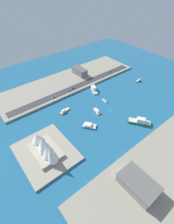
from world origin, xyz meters
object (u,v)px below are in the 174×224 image
object	(u,v)px
sailboat_small_white	(105,101)
warehouse_low_gray	(79,71)
ferry_green_doubledeck	(140,121)
traffic_light_waterfront	(77,87)
sedan_silver	(69,90)
taxi_yellow_cab	(109,72)
ferry_white_commuter	(94,89)
yacht_sleek_gray	(97,111)
carpark_squat_concrete	(138,184)
water_taxi_orange	(65,111)
opera_landmark	(45,147)
catamaran_blue	(89,126)
hatchback_blue	(73,88)
van_white	(54,97)
patrol_launch_navy	(138,81)

from	to	relation	value
sailboat_small_white	warehouse_low_gray	size ratio (longest dim) A/B	0.43
ferry_green_doubledeck	traffic_light_waterfront	xyz separation A→B (m)	(107.09, 18.31, 4.18)
sedan_silver	ferry_green_doubledeck	bearing A→B (deg)	-165.22
taxi_yellow_cab	traffic_light_waterfront	bearing A→B (deg)	96.74
ferry_white_commuter	warehouse_low_gray	distance (m)	55.09
yacht_sleek_gray	taxi_yellow_cab	world-z (taller)	taxi_yellow_cab
carpark_squat_concrete	water_taxi_orange	bearing A→B (deg)	-3.36
opera_landmark	water_taxi_orange	bearing A→B (deg)	-49.41
catamaran_blue	hatchback_blue	bearing A→B (deg)	-22.00
catamaran_blue	water_taxi_orange	bearing A→B (deg)	10.93
yacht_sleek_gray	taxi_yellow_cab	bearing A→B (deg)	-53.22
sailboat_small_white	ferry_green_doubledeck	size ratio (longest dim) A/B	0.48
ferry_green_doubledeck	taxi_yellow_cab	size ratio (longest dim) A/B	5.75
yacht_sleek_gray	hatchback_blue	world-z (taller)	hatchback_blue
van_white	sailboat_small_white	bearing A→B (deg)	-133.55
yacht_sleek_gray	warehouse_low_gray	bearing A→B (deg)	-24.19
sedan_silver	van_white	xyz separation A→B (m)	(0.10, 27.63, -0.05)
yacht_sleek_gray	taxi_yellow_cab	distance (m)	112.38
carpark_squat_concrete	opera_landmark	world-z (taller)	opera_landmark
catamaran_blue	sailboat_small_white	bearing A→B (deg)	-63.44
taxi_yellow_cab	hatchback_blue	bearing A→B (deg)	92.51
taxi_yellow_cab	water_taxi_orange	bearing A→B (deg)	107.61
traffic_light_waterfront	opera_landmark	distance (m)	120.49
yacht_sleek_gray	ferry_white_commuter	size ratio (longest dim) A/B	0.64
taxi_yellow_cab	traffic_light_waterfront	size ratio (longest dim) A/B	0.72
ferry_white_commuter	patrol_launch_navy	xyz separation A→B (m)	(-27.10, -76.98, -1.09)
sailboat_small_white	warehouse_low_gray	world-z (taller)	warehouse_low_gray
taxi_yellow_cab	opera_landmark	size ratio (longest dim) A/B	0.10
yacht_sleek_gray	taxi_yellow_cab	xyz separation A→B (m)	(67.28, -90.00, 2.05)
warehouse_low_gray	traffic_light_waterfront	distance (m)	51.01
ferry_green_doubledeck	hatchback_blue	xyz separation A→B (m)	(112.98, 21.40, 0.81)
water_taxi_orange	opera_landmark	world-z (taller)	opera_landmark
ferry_green_doubledeck	taxi_yellow_cab	world-z (taller)	ferry_green_doubledeck
patrol_launch_navy	carpark_squat_concrete	xyz separation A→B (m)	(-114.81, 149.42, 5.82)
taxi_yellow_cab	van_white	world-z (taller)	taxi_yellow_cab
sedan_silver	van_white	bearing A→B (deg)	89.79
yacht_sleek_gray	ferry_green_doubledeck	distance (m)	56.44
sedan_silver	water_taxi_orange	bearing A→B (deg)	137.31
yacht_sleek_gray	traffic_light_waterfront	distance (m)	58.65
sedan_silver	yacht_sleek_gray	bearing A→B (deg)	-177.98
opera_landmark	hatchback_blue	bearing A→B (deg)	-48.84
taxi_yellow_cab	hatchback_blue	distance (m)	84.20
sailboat_small_white	hatchback_blue	size ratio (longest dim) A/B	2.96
water_taxi_orange	hatchback_blue	distance (m)	53.37
van_white	traffic_light_waterfront	world-z (taller)	traffic_light_waterfront
taxi_yellow_cab	traffic_light_waterfront	distance (m)	81.66
sailboat_small_white	opera_landmark	world-z (taller)	opera_landmark
ferry_green_doubledeck	van_white	distance (m)	125.51
van_white	hatchback_blue	world-z (taller)	hatchback_blue
sailboat_small_white	patrol_launch_navy	bearing A→B (deg)	-86.98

